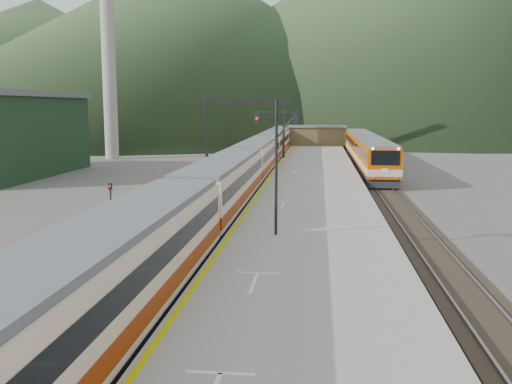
# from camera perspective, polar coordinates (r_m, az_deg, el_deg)

# --- Properties ---
(track_main) EXTENTS (2.60, 200.00, 0.23)m
(track_main) POSITION_cam_1_polar(r_m,az_deg,el_deg) (53.69, -0.15, 1.07)
(track_main) COLOR black
(track_main) RESTS_ON ground
(track_far) EXTENTS (2.60, 200.00, 0.23)m
(track_far) POSITION_cam_1_polar(r_m,az_deg,el_deg) (54.47, -5.38, 1.14)
(track_far) COLOR black
(track_far) RESTS_ON ground
(track_second) EXTENTS (2.60, 200.00, 0.23)m
(track_second) POSITION_cam_1_polar(r_m,az_deg,el_deg) (53.65, 12.15, 0.88)
(track_second) COLOR black
(track_second) RESTS_ON ground
(platform) EXTENTS (8.00, 100.00, 1.00)m
(platform) POSITION_cam_1_polar(r_m,az_deg,el_deg) (51.32, 5.83, 1.17)
(platform) COLOR gray
(platform) RESTS_ON ground
(gantry_near) EXTENTS (9.55, 0.25, 8.00)m
(gantry_near) POSITION_cam_1_polar(r_m,az_deg,el_deg) (68.48, -1.13, 7.32)
(gantry_near) COLOR black
(gantry_near) RESTS_ON ground
(gantry_far) EXTENTS (9.55, 0.25, 8.00)m
(gantry_far) POSITION_cam_1_polar(r_m,az_deg,el_deg) (93.33, 0.86, 7.64)
(gantry_far) COLOR black
(gantry_far) RESTS_ON ground
(smokestack) EXTENTS (1.80, 1.80, 30.00)m
(smokestack) POSITION_cam_1_polar(r_m,az_deg,el_deg) (80.34, -14.56, 13.95)
(smokestack) COLOR #9E998E
(smokestack) RESTS_ON ground
(station_shed) EXTENTS (9.40, 4.40, 3.10)m
(station_shed) POSITION_cam_1_polar(r_m,az_deg,el_deg) (91.01, 6.07, 5.67)
(station_shed) COLOR brown
(station_shed) RESTS_ON platform
(hill_a) EXTENTS (180.00, 180.00, 60.00)m
(hill_a) POSITION_cam_1_polar(r_m,az_deg,el_deg) (209.30, -6.68, 14.77)
(hill_a) COLOR #2B4023
(hill_a) RESTS_ON ground
(hill_b) EXTENTS (220.00, 220.00, 75.00)m
(hill_b) POSITION_cam_1_polar(r_m,az_deg,el_deg) (245.98, 12.28, 15.46)
(hill_b) COLOR #2B4023
(hill_b) RESTS_ON ground
(hill_d) EXTENTS (200.00, 200.00, 55.00)m
(hill_d) POSITION_cam_1_polar(r_m,az_deg,el_deg) (283.27, -20.64, 12.14)
(hill_d) COLOR #2B4023
(hill_d) RESTS_ON ground
(main_train) EXTENTS (2.90, 99.66, 3.55)m
(main_train) POSITION_cam_1_polar(r_m,az_deg,el_deg) (56.31, 0.18, 3.40)
(main_train) COLOR beige
(main_train) RESTS_ON track_main
(second_train) EXTENTS (2.86, 38.99, 3.49)m
(second_train) POSITION_cam_1_polar(r_m,az_deg,el_deg) (68.06, 10.95, 4.11)
(second_train) COLOR #C54B00
(second_train) RESTS_ON track_second
(signal_mast) EXTENTS (2.20, 0.32, 6.39)m
(signal_mast) POSITION_cam_1_polar(r_m,az_deg,el_deg) (26.65, 2.04, 3.97)
(signal_mast) COLOR black
(signal_mast) RESTS_ON platform
(short_signal_a) EXTENTS (0.26, 0.23, 2.27)m
(short_signal_a) POSITION_cam_1_polar(r_m,az_deg,el_deg) (25.06, -14.78, -4.60)
(short_signal_a) COLOR black
(short_signal_a) RESTS_ON ground
(short_signal_b) EXTENTS (0.22, 0.16, 2.27)m
(short_signal_b) POSITION_cam_1_polar(r_m,az_deg,el_deg) (42.38, -6.41, 0.92)
(short_signal_b) COLOR black
(short_signal_b) RESTS_ON ground
(short_signal_c) EXTENTS (0.23, 0.17, 2.27)m
(short_signal_c) POSITION_cam_1_polar(r_m,az_deg,el_deg) (37.12, -14.34, -0.37)
(short_signal_c) COLOR black
(short_signal_c) RESTS_ON ground
(worker) EXTENTS (0.65, 0.54, 1.53)m
(worker) POSITION_cam_1_polar(r_m,az_deg,el_deg) (23.21, -21.11, -7.72)
(worker) COLOR #1F1E2C
(worker) RESTS_ON ground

